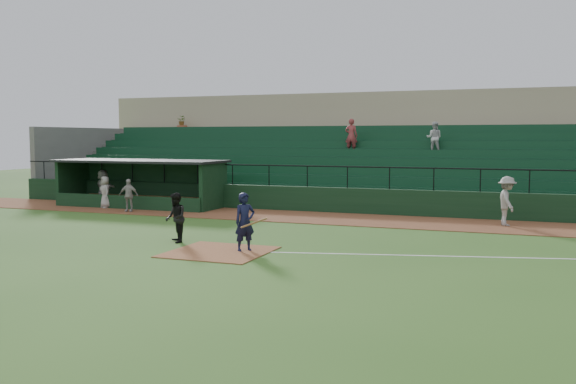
% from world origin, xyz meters
% --- Properties ---
extents(ground, '(90.00, 90.00, 0.00)m').
position_xyz_m(ground, '(0.00, 0.00, 0.00)').
color(ground, '#2E561B').
rests_on(ground, ground).
extents(warning_track, '(40.00, 4.00, 0.03)m').
position_xyz_m(warning_track, '(0.00, 8.00, 0.01)').
color(warning_track, brown).
rests_on(warning_track, ground).
extents(home_plate_dirt, '(3.00, 3.00, 0.03)m').
position_xyz_m(home_plate_dirt, '(0.00, -1.00, 0.01)').
color(home_plate_dirt, brown).
rests_on(home_plate_dirt, ground).
extents(foul_line, '(17.49, 4.44, 0.01)m').
position_xyz_m(foul_line, '(8.00, 1.20, 0.01)').
color(foul_line, white).
rests_on(foul_line, ground).
extents(stadium_structure, '(38.00, 13.08, 6.40)m').
position_xyz_m(stadium_structure, '(-0.00, 16.46, 2.30)').
color(stadium_structure, black).
rests_on(stadium_structure, ground).
extents(dugout, '(8.90, 3.20, 2.42)m').
position_xyz_m(dugout, '(-9.75, 9.56, 1.33)').
color(dugout, black).
rests_on(dugout, ground).
extents(batter_at_plate, '(1.18, 0.80, 1.85)m').
position_xyz_m(batter_at_plate, '(0.69, -0.56, 0.93)').
color(batter_at_plate, black).
rests_on(batter_at_plate, ground).
extents(umpire, '(1.02, 1.05, 1.70)m').
position_xyz_m(umpire, '(-2.22, 0.12, 0.85)').
color(umpire, black).
rests_on(umpire, ground).
extents(runner, '(1.08, 1.44, 1.99)m').
position_xyz_m(runner, '(8.17, 8.25, 1.03)').
color(runner, gray).
rests_on(runner, warning_track).
extents(dugout_player_a, '(0.99, 0.64, 1.57)m').
position_xyz_m(dugout_player_a, '(-8.90, 6.86, 0.81)').
color(dugout_player_a, '#AAA49F').
rests_on(dugout_player_a, warning_track).
extents(dugout_player_b, '(0.93, 0.86, 1.60)m').
position_xyz_m(dugout_player_b, '(-10.92, 7.75, 0.83)').
color(dugout_player_b, '#A7A19C').
rests_on(dugout_player_b, warning_track).
extents(dugout_player_c, '(1.79, 1.32, 1.87)m').
position_xyz_m(dugout_player_c, '(-11.78, 8.72, 0.97)').
color(dugout_player_c, gray).
rests_on(dugout_player_c, warning_track).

